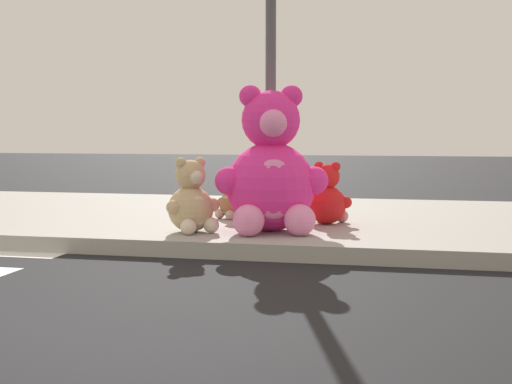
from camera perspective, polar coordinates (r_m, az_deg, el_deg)
sidewalk at (r=8.57m, az=-4.35°, el=-2.15°), size 28.00×4.40×0.15m
sign_pole at (r=7.51m, az=1.19°, el=10.43°), size 0.56×0.11×3.20m
plush_pink_large at (r=6.89m, az=1.23°, el=1.51°), size 1.06×1.00×1.42m
plush_red at (r=7.52m, az=5.75°, el=-0.55°), size 0.50×0.46×0.66m
plush_brown at (r=7.95m, az=-1.90°, el=-0.66°), size 0.35×0.37×0.51m
plush_tan at (r=6.89m, az=-5.17°, el=-0.82°), size 0.52×0.52×0.72m
plush_teal at (r=8.42m, az=-0.45°, el=-0.02°), size 0.44×0.48×0.63m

